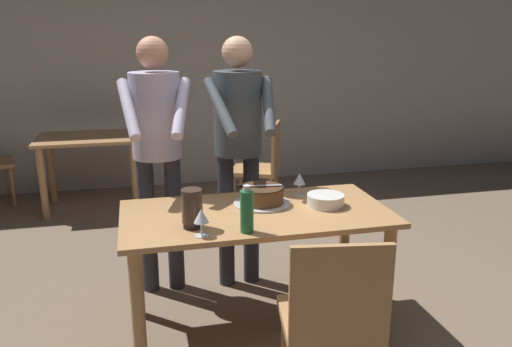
{
  "coord_description": "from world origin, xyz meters",
  "views": [
    {
      "loc": [
        -0.64,
        -2.69,
        1.74
      ],
      "look_at": [
        0.06,
        0.26,
        0.9
      ],
      "focal_mm": 35.85,
      "sensor_mm": 36.0,
      "label": 1
    }
  ],
  "objects": [
    {
      "name": "cake_knife",
      "position": [
        -0.01,
        0.12,
        0.87
      ],
      "size": [
        0.27,
        0.06,
        0.02
      ],
      "color": "silver",
      "rests_on": "cake_on_platter"
    },
    {
      "name": "ground_plane",
      "position": [
        0.0,
        0.0,
        0.0
      ],
      "size": [
        14.0,
        14.0,
        0.0
      ],
      "primitive_type": "plane",
      "color": "#7A6651"
    },
    {
      "name": "main_dining_table",
      "position": [
        0.0,
        0.0,
        0.63
      ],
      "size": [
        1.53,
        0.77,
        0.75
      ],
      "color": "tan",
      "rests_on": "ground_plane"
    },
    {
      "name": "wine_glass_far",
      "position": [
        0.33,
        0.23,
        0.85
      ],
      "size": [
        0.08,
        0.08,
        0.14
      ],
      "color": "silver",
      "rests_on": "main_dining_table"
    },
    {
      "name": "wine_glass_near",
      "position": [
        -0.35,
        -0.29,
        0.85
      ],
      "size": [
        0.08,
        0.08,
        0.14
      ],
      "color": "silver",
      "rests_on": "main_dining_table"
    },
    {
      "name": "background_table",
      "position": [
        -1.11,
        2.56,
        0.58
      ],
      "size": [
        1.0,
        0.7,
        0.74
      ],
      "color": "tan",
      "rests_on": "ground_plane"
    },
    {
      "name": "back_wall",
      "position": [
        0.0,
        3.26,
        1.35
      ],
      "size": [
        10.0,
        0.12,
        2.7
      ],
      "primitive_type": "cube",
      "color": "#BCB7AD",
      "rests_on": "ground_plane"
    },
    {
      "name": "plate_stack",
      "position": [
        0.42,
        0.0,
        0.79
      ],
      "size": [
        0.22,
        0.22,
        0.07
      ],
      "color": "white",
      "rests_on": "main_dining_table"
    },
    {
      "name": "cake_on_platter",
      "position": [
        0.06,
        0.11,
        0.8
      ],
      "size": [
        0.34,
        0.34,
        0.11
      ],
      "color": "silver",
      "rests_on": "main_dining_table"
    },
    {
      "name": "background_chair_0",
      "position": [
        0.55,
        2.02,
        0.49
      ],
      "size": [
        0.58,
        0.58,
        0.9
      ],
      "color": "tan",
      "rests_on": "ground_plane"
    },
    {
      "name": "water_bottle",
      "position": [
        -0.12,
        -0.29,
        0.86
      ],
      "size": [
        0.07,
        0.07,
        0.25
      ],
      "color": "#1E6B38",
      "rests_on": "main_dining_table"
    },
    {
      "name": "chair_near_side",
      "position": [
        0.17,
        -0.76,
        0.49
      ],
      "size": [
        0.5,
        0.5,
        0.9
      ],
      "color": "tan",
      "rests_on": "ground_plane"
    },
    {
      "name": "hurricane_lamp",
      "position": [
        -0.38,
        -0.17,
        0.86
      ],
      "size": [
        0.11,
        0.11,
        0.21
      ],
      "color": "black",
      "rests_on": "main_dining_table"
    },
    {
      "name": "person_cutting_cake",
      "position": [
        0.02,
        0.59,
        1.08
      ],
      "size": [
        0.47,
        0.56,
        1.72
      ],
      "color": "#2D2D38",
      "rests_on": "ground_plane"
    },
    {
      "name": "person_standing_beside",
      "position": [
        -0.51,
        0.62,
        1.08
      ],
      "size": [
        0.47,
        0.56,
        1.72
      ],
      "color": "#2D2D38",
      "rests_on": "ground_plane"
    }
  ]
}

